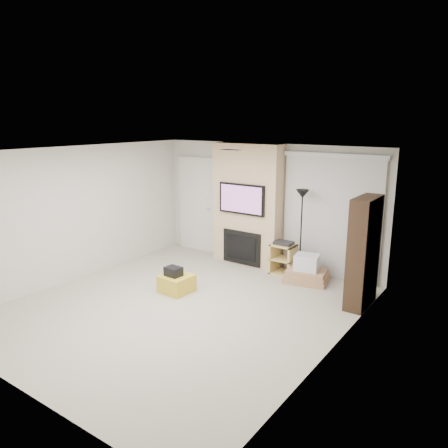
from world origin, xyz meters
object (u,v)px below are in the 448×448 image
Objects in this scene: bookshelf at (363,252)px; box_stack at (307,272)px; ottoman at (177,284)px; floor_lamp at (302,209)px; av_stand at (283,257)px.

box_stack is at bearing 158.39° from bookshelf.
box_stack is (1.67, 1.76, 0.05)m from ottoman.
av_stand is at bearing -171.34° from floor_lamp.
av_stand is at bearing 160.79° from bookshelf.
bookshelf reaches higher than ottoman.
ottoman is at bearing -133.47° from box_stack.
bookshelf is at bearing -21.61° from box_stack.
box_stack reaches higher than ottoman.
floor_lamp is 1.05m from av_stand.
floor_lamp is at bearing 8.66° from av_stand.
ottoman is 0.28× the size of bookshelf.
floor_lamp reaches higher than box_stack.
floor_lamp is (1.43, 1.95, 1.19)m from ottoman.
ottoman is at bearing -120.11° from av_stand.
floor_lamp is 2.57× the size of av_stand.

